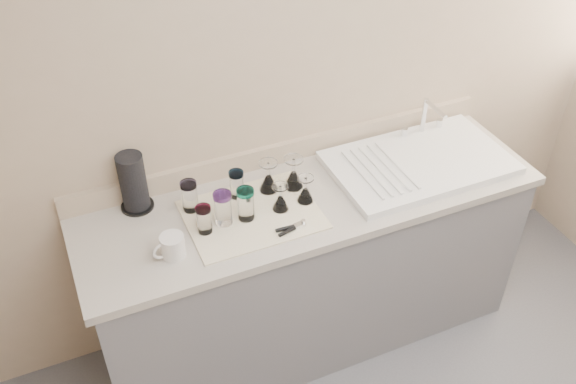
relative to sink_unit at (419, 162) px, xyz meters
name	(u,v)px	position (x,y,z in m)	size (l,w,h in m)	color
room_envelope	(532,273)	(-0.55, -1.20, 0.64)	(3.54, 3.50, 2.52)	#535358
counter_unit	(309,268)	(-0.55, 0.00, -0.47)	(2.06, 0.62, 0.90)	slate
sink_unit	(419,162)	(0.00, 0.00, 0.00)	(0.82, 0.50, 0.22)	white
dish_towel	(252,215)	(-0.84, -0.02, -0.02)	(0.55, 0.42, 0.01)	white
tumbler_teal	(190,196)	(-1.06, 0.11, 0.06)	(0.07, 0.07, 0.14)	white
tumbler_purple	(237,184)	(-0.85, 0.12, 0.05)	(0.06, 0.06, 0.13)	white
tumbler_magenta	(204,219)	(-1.05, -0.05, 0.05)	(0.06, 0.06, 0.13)	white
tumbler_blue	(223,208)	(-0.96, -0.02, 0.06)	(0.08, 0.08, 0.15)	white
tumbler_lavender	(246,204)	(-0.87, -0.03, 0.06)	(0.07, 0.07, 0.15)	white
goblet_back_left	(269,181)	(-0.71, 0.10, 0.04)	(0.08, 0.08, 0.15)	white
goblet_back_right	(293,177)	(-0.60, 0.08, 0.04)	(0.08, 0.08, 0.15)	white
goblet_front_left	(280,201)	(-0.71, -0.04, 0.03)	(0.07, 0.07, 0.12)	white
goblet_front_right	(305,193)	(-0.59, -0.03, 0.03)	(0.07, 0.07, 0.12)	white
can_opener	(291,228)	(-0.72, -0.18, 0.00)	(0.13, 0.05, 0.02)	silver
white_mug	(172,247)	(-1.21, -0.12, 0.03)	(0.14, 0.11, 0.10)	silver
paper_towel_roll	(133,183)	(-1.26, 0.23, 0.11)	(0.14, 0.14, 0.26)	black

